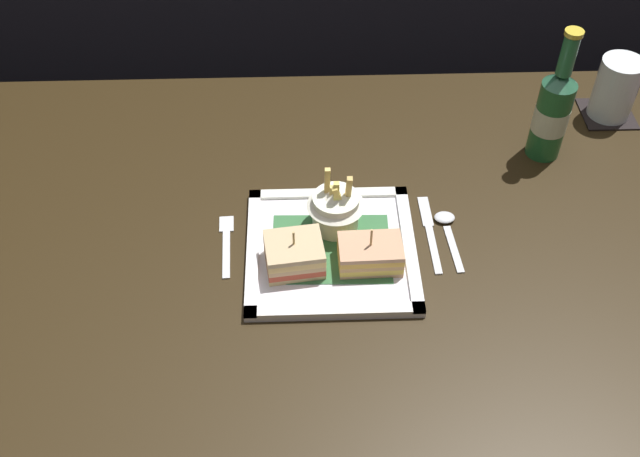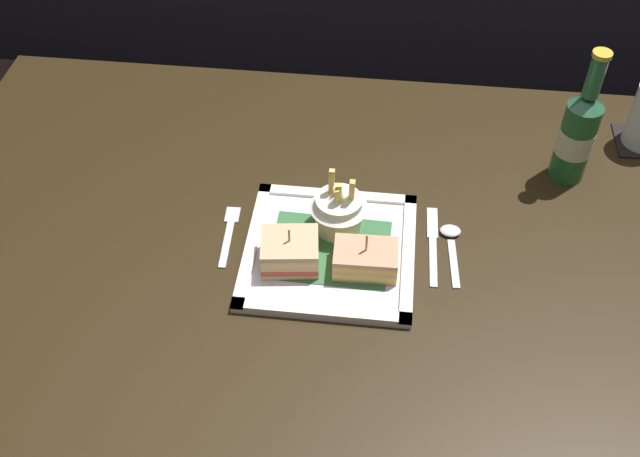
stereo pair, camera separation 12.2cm
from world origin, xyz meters
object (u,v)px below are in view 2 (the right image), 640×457
spoon (451,239)px  knife (433,242)px  fries_cup (339,208)px  beer_bottle (577,134)px  sandwich_half_right (365,259)px  dining_table (311,280)px  square_plate (330,251)px  fork (229,232)px  sandwich_half_left (290,252)px

spoon → knife: bearing=-168.5°
fries_cup → knife: size_ratio=0.65×
fries_cup → beer_bottle: size_ratio=0.44×
sandwich_half_right → dining_table: bearing=144.4°
square_plate → beer_bottle: bearing=30.7°
beer_bottle → knife: (-0.24, -0.20, -0.09)m
fries_cup → beer_bottle: bearing=25.6°
fork → spoon: size_ratio=1.03×
fries_cup → beer_bottle: beer_bottle is taller
beer_bottle → spoon: (-0.21, -0.19, -0.09)m
fries_cup → knife: bearing=-2.6°
sandwich_half_right → spoon: size_ratio=0.76×
spoon → sandwich_half_left: bearing=-161.9°
beer_bottle → spoon: 0.29m
dining_table → square_plate: square_plate is taller
fries_cup → spoon: 0.20m
beer_bottle → square_plate: bearing=-149.3°
sandwich_half_left → spoon: sandwich_half_left is taller
beer_bottle → spoon: beer_bottle is taller
fries_cup → fork: (-0.18, -0.02, -0.06)m
dining_table → beer_bottle: bearing=25.1°
square_plate → fries_cup: (0.01, 0.05, 0.05)m
dining_table → spoon: bearing=3.8°
fries_cup → spoon: bearing=-0.3°
sandwich_half_left → fork: bearing=151.2°
dining_table → sandwich_half_left: sandwich_half_left is taller
square_plate → sandwich_half_left: 0.07m
spoon → fries_cup: bearing=179.7°
dining_table → fork: 0.18m
square_plate → fork: 0.17m
fries_cup → knife: 0.17m
beer_bottle → fork: (-0.58, -0.21, -0.09)m
sandwich_half_left → fork: size_ratio=0.71×
square_plate → beer_bottle: 0.48m
sandwich_half_right → knife: bearing=35.9°
sandwich_half_left → spoon: (0.26, 0.08, -0.03)m
square_plate → sandwich_half_left: sandwich_half_left is taller
sandwich_half_right → fries_cup: fries_cup is taller
dining_table → spoon: 0.26m
sandwich_half_right → spoon: (0.14, 0.08, -0.03)m
sandwich_half_left → fries_cup: fries_cup is taller
fork → sandwich_half_left: bearing=-28.8°
dining_table → beer_bottle: size_ratio=5.37×
fries_cup → spoon: size_ratio=0.85×
dining_table → fries_cup: (0.04, 0.02, 0.17)m
square_plate → dining_table: bearing=135.8°
sandwich_half_left → beer_bottle: bearing=30.6°
sandwich_half_left → beer_bottle: beer_bottle is taller
dining_table → sandwich_half_right: 0.19m
fries_cup → knife: fries_cup is taller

